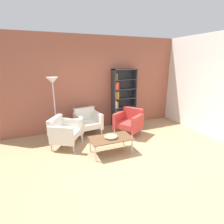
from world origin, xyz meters
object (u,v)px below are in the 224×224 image
(bookshelf_tall, at_px, (122,99))
(floor_lamp_torchiere, at_px, (53,88))
(decorative_bowl, at_px, (111,136))
(armchair_by_bookshelf, at_px, (64,131))
(coffee_table_low, at_px, (111,139))
(armchair_spare_guest, at_px, (87,121))
(armchair_corner_red, at_px, (129,121))

(bookshelf_tall, relative_size, floor_lamp_torchiere, 1.09)
(decorative_bowl, height_order, armchair_by_bookshelf, armchair_by_bookshelf)
(bookshelf_tall, height_order, coffee_table_low, bookshelf_tall)
(decorative_bowl, bearing_deg, coffee_table_low, 63.43)
(armchair_spare_guest, bearing_deg, armchair_corner_red, -30.45)
(coffee_table_low, height_order, armchair_corner_red, armchair_corner_red)
(coffee_table_low, distance_m, decorative_bowl, 0.07)
(decorative_bowl, relative_size, armchair_spare_guest, 0.40)
(armchair_corner_red, bearing_deg, floor_lamp_torchiere, -139.23)
(armchair_by_bookshelf, bearing_deg, coffee_table_low, -97.08)
(armchair_corner_red, bearing_deg, armchair_spare_guest, -145.92)
(decorative_bowl, height_order, floor_lamp_torchiere, floor_lamp_torchiere)
(decorative_bowl, bearing_deg, armchair_spare_guest, 99.79)
(armchair_spare_guest, distance_m, floor_lamp_torchiere, 1.36)
(coffee_table_low, distance_m, armchair_spare_guest, 1.36)
(bookshelf_tall, bearing_deg, armchair_by_bookshelf, -156.35)
(armchair_corner_red, relative_size, floor_lamp_torchiere, 0.54)
(armchair_corner_red, xyz_separation_m, floor_lamp_torchiere, (-2.05, 0.58, 1.03))
(coffee_table_low, relative_size, decorative_bowl, 3.12)
(coffee_table_low, xyz_separation_m, armchair_by_bookshelf, (-0.98, 0.78, 0.05))
(decorative_bowl, distance_m, floor_lamp_torchiere, 2.08)
(coffee_table_low, distance_m, floor_lamp_torchiere, 2.12)
(coffee_table_low, bearing_deg, armchair_spare_guest, 99.79)
(armchair_corner_red, relative_size, armchair_by_bookshelf, 1.01)
(armchair_corner_red, distance_m, armchair_by_bookshelf, 1.92)
(armchair_spare_guest, xyz_separation_m, armchair_by_bookshelf, (-0.75, -0.56, 0.00))
(coffee_table_low, bearing_deg, armchair_corner_red, 42.62)
(armchair_spare_guest, bearing_deg, coffee_table_low, -88.22)
(bookshelf_tall, height_order, floor_lamp_torchiere, bookshelf_tall)
(floor_lamp_torchiere, bearing_deg, armchair_corner_red, -15.75)
(decorative_bowl, xyz_separation_m, armchair_by_bookshelf, (-0.98, 0.78, -0.02))
(bookshelf_tall, xyz_separation_m, decorative_bowl, (-1.06, -1.67, -0.50))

